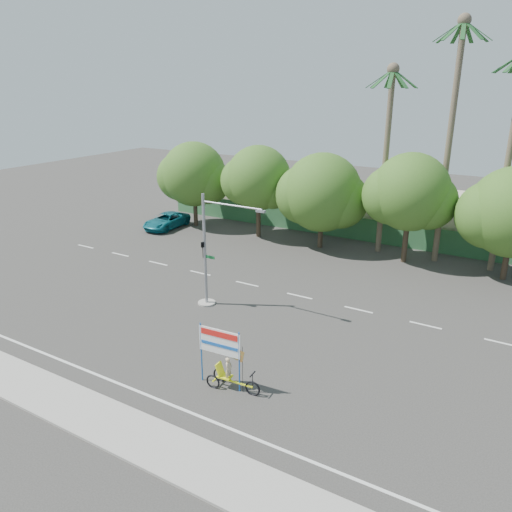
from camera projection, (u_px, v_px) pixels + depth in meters
The scene contains 15 objects.
ground at pixel (200, 340), 26.80m from camera, with size 120.00×120.00×0.00m, color #33302D.
sidewalk_near at pixel (92, 415), 20.71m from camera, with size 50.00×2.40×0.12m, color gray.
fence at pixel (347, 227), 43.89m from camera, with size 38.00×0.08×2.00m, color #336B3D.
building_left at pixel (273, 194), 52.04m from camera, with size 12.00×8.00×4.00m, color beige.
building_right at pixel (453, 219), 43.41m from camera, with size 14.00×8.00×3.60m, color beige.
tree_far_left at pixel (194, 176), 46.59m from camera, with size 7.14×6.00×7.96m.
tree_left at pixel (258, 180), 43.11m from camera, with size 6.66×5.60×8.07m.
tree_center at pixel (322, 195), 40.41m from camera, with size 7.62×6.40×7.85m.
tree_right at pixel (409, 195), 36.77m from camera, with size 6.90×5.80×8.36m.
palm_tall at pixel (452, 121), 35.26m from camera, with size 3.73×3.79×17.45m.
palm_mid at pixel (512, 140), 33.69m from camera, with size 3.73×3.79×15.45m.
palm_short at pixel (387, 141), 37.97m from camera, with size 3.73×3.79×14.45m.
traffic_signal at pixel (209, 261), 30.12m from camera, with size 4.72×1.10×7.00m.
trike_billboard at pixel (226, 364), 22.32m from camera, with size 3.05×0.75×3.00m.
pickup_truck at pixel (166, 221), 47.05m from camera, with size 2.34×5.08×1.41m, color #116977.
Camera 1 is at (14.75, -18.89, 13.18)m, focal length 35.00 mm.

